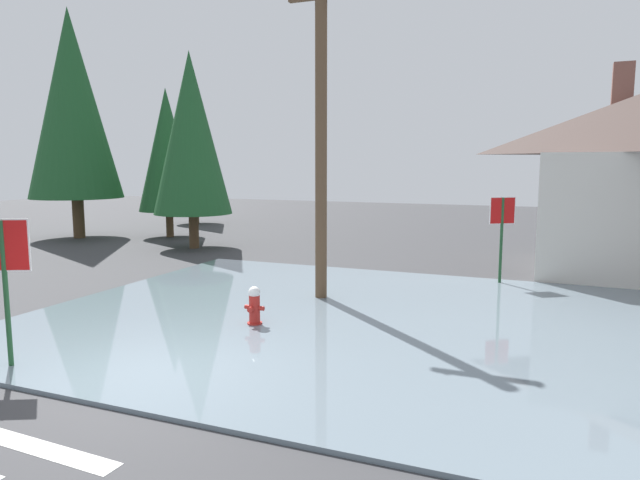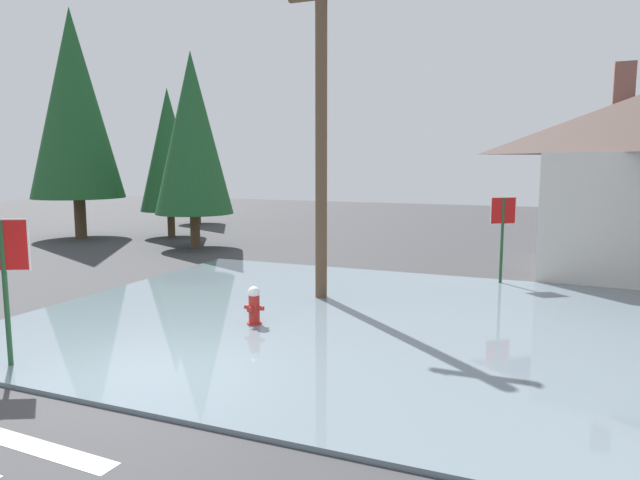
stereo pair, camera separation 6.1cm
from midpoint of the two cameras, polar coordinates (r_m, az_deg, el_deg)
ground_plane at (r=9.54m, az=-17.10°, el=-13.25°), size 80.00×80.00×0.10m
flood_puddle at (r=12.28m, az=1.89°, el=-7.76°), size 12.75×10.79×0.07m
lane_stop_bar at (r=8.09m, az=-27.89°, el=-17.31°), size 3.05×0.44×0.01m
stop_sign_near at (r=10.28m, az=-28.93°, el=-1.90°), size 0.76×0.38×2.45m
fire_hydrant at (r=11.69m, az=-6.46°, el=-6.69°), size 0.42×0.36×0.84m
utility_pole at (r=13.61m, az=0.25°, el=10.66°), size 1.60×0.28×7.68m
stop_sign_far at (r=16.15m, az=17.89°, el=1.67°), size 0.63×0.42×2.41m
pine_tree_tall_left at (r=32.20m, az=-12.21°, el=8.20°), size 2.52×2.52×6.31m
pine_tree_mid_left at (r=27.68m, az=-23.31°, el=12.33°), size 3.98×3.98×9.95m
pine_tree_short_left at (r=26.56m, az=-14.81°, el=8.66°), size 2.64×2.64×6.61m
pine_tree_far_center at (r=22.80m, az=-12.56°, el=10.33°), size 3.02×3.02×7.54m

